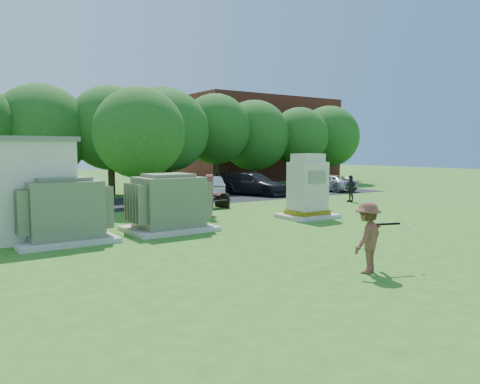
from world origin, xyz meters
TOP-DOWN VIEW (x-y plane):
  - ground at (0.00, 0.00)m, footprint 120.00×120.00m
  - brick_building at (18.00, 27.00)m, footprint 15.00×8.00m
  - parking_strip at (7.00, 13.50)m, footprint 20.00×6.00m
  - transformer_left at (-6.50, 4.50)m, footprint 3.00×2.40m
  - transformer_right at (-2.80, 4.50)m, footprint 3.00×2.40m
  - generator_cabinet at (3.56, 4.03)m, footprint 2.27×1.86m
  - picnic_table at (1.71, 9.22)m, footprint 1.75×1.31m
  - batter at (-1.49, -3.54)m, footprint 1.24×0.93m
  - person_at_picnic at (0.03, 6.27)m, footprint 0.97×0.78m
  - person_walking_right at (9.73, 7.21)m, footprint 0.52×0.94m
  - car_white at (2.29, 13.75)m, footprint 2.15×3.95m
  - car_silver_a at (4.50, 14.04)m, footprint 2.64×4.15m
  - car_dark at (7.67, 13.57)m, footprint 3.67×5.36m
  - car_silver_b at (13.97, 13.04)m, footprint 2.00×4.14m
  - batting_equipment at (-0.88, -3.61)m, footprint 1.24×0.46m
  - tree_row at (1.75, 18.50)m, footprint 41.30×13.30m

SIDE VIEW (x-z plane):
  - ground at x=0.00m, z-range 0.00..0.00m
  - parking_strip at x=7.00m, z-range 0.00..0.01m
  - picnic_table at x=1.71m, z-range 0.09..0.84m
  - car_silver_b at x=13.97m, z-range 0.00..1.14m
  - car_white at x=2.29m, z-range 0.00..1.27m
  - car_silver_a at x=4.50m, z-range 0.00..1.29m
  - car_dark at x=7.67m, z-range 0.00..1.44m
  - person_walking_right at x=9.73m, z-range 0.00..1.51m
  - batter at x=-1.49m, z-range 0.00..1.71m
  - person_at_picnic at x=0.03m, z-range 0.00..1.89m
  - transformer_left at x=-6.50m, z-range -0.07..2.00m
  - transformer_right at x=-2.80m, z-range -0.07..2.00m
  - batting_equipment at x=-0.88m, z-range 1.02..1.19m
  - generator_cabinet at x=3.56m, z-range -0.17..2.59m
  - brick_building at x=18.00m, z-range 0.00..8.00m
  - tree_row at x=1.75m, z-range 0.50..7.80m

